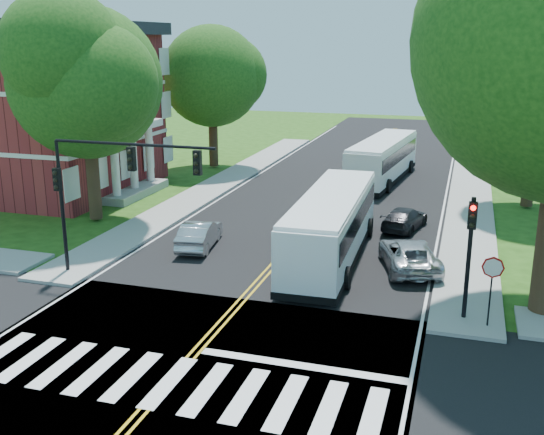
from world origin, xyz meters
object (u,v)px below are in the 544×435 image
at_px(hatchback, 199,234).
at_px(suv, 409,255).
at_px(signal_nw, 108,177).
at_px(bus_lead, 332,225).
at_px(signal_ne, 470,242).
at_px(bus_follow, 383,159).
at_px(dark_sedan, 404,218).

relative_size(hatchback, suv, 0.85).
bearing_deg(signal_nw, bus_lead, 33.18).
bearing_deg(suv, signal_ne, 99.76).
relative_size(signal_ne, hatchback, 1.10).
distance_m(bus_lead, suv, 3.71).
xyz_separation_m(bus_lead, hatchback, (-6.39, -0.35, -0.93)).
height_order(bus_follow, suv, bus_follow).
distance_m(signal_ne, bus_follow, 23.38).
height_order(signal_ne, hatchback, signal_ne).
distance_m(bus_follow, dark_sedan, 11.96).
distance_m(bus_follow, suv, 18.08).
bearing_deg(signal_nw, signal_ne, 0.05).
xyz_separation_m(signal_ne, hatchback, (-12.34, 4.93, -2.29)).
height_order(hatchback, suv, hatchback).
xyz_separation_m(bus_follow, dark_sedan, (2.74, -11.60, -0.99)).
height_order(signal_nw, hatchback, signal_nw).
distance_m(bus_follow, hatchback, 18.78).
height_order(bus_lead, hatchback, bus_lead).
height_order(signal_ne, dark_sedan, signal_ne).
bearing_deg(signal_ne, bus_lead, 138.43).
bearing_deg(dark_sedan, signal_nw, 57.34).
bearing_deg(bus_follow, bus_lead, 96.10).
distance_m(signal_nw, bus_follow, 24.15).
relative_size(signal_ne, bus_lead, 0.37).
xyz_separation_m(signal_nw, dark_sedan, (10.84, 10.98, -3.79)).
relative_size(bus_follow, hatchback, 2.91).
bearing_deg(hatchback, dark_sedan, -155.38).
height_order(signal_nw, bus_lead, signal_nw).
relative_size(bus_lead, dark_sedan, 2.96).
relative_size(hatchback, dark_sedan, 1.01).
distance_m(signal_nw, signal_ne, 14.13).
distance_m(signal_ne, bus_lead, 8.08).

